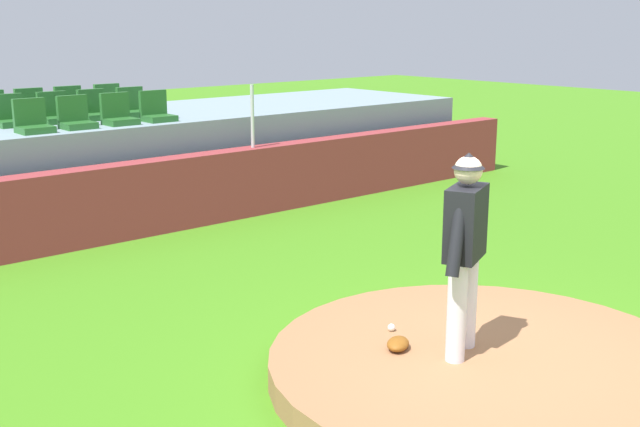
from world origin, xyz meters
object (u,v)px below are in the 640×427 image
(stadium_chair_10, at_px, (71,106))
(stadium_chair_11, at_px, (110,103))
(stadium_chair_2, at_px, (118,115))
(stadium_chair_4, at_px, (11,116))
(stadium_chair_0, at_px, (33,122))
(stadium_chair_1, at_px, (76,118))
(baseball, at_px, (391,327))
(stadium_chair_6, at_px, (94,110))
(fielding_glove, at_px, (398,344))
(stadium_chair_5, at_px, (55,113))
(pitcher, at_px, (465,240))
(stadium_chair_9, at_px, (32,109))
(stadium_chair_3, at_px, (156,112))
(stadium_chair_7, at_px, (133,107))

(stadium_chair_10, xyz_separation_m, stadium_chair_11, (0.75, 0.00, 0.00))
(stadium_chair_2, xyz_separation_m, stadium_chair_4, (-1.39, 0.90, 0.00))
(stadium_chair_0, height_order, stadium_chair_2, same)
(stadium_chair_10, height_order, stadium_chair_11, same)
(stadium_chair_1, height_order, stadium_chair_2, same)
(baseball, bearing_deg, stadium_chair_6, 85.55)
(stadium_chair_1, height_order, stadium_chair_6, same)
(fielding_glove, relative_size, stadium_chair_2, 0.60)
(stadium_chair_1, bearing_deg, stadium_chair_5, -92.58)
(stadium_chair_4, relative_size, stadium_chair_6, 1.00)
(stadium_chair_11, bearing_deg, pitcher, 82.52)
(fielding_glove, bearing_deg, stadium_chair_0, -117.79)
(stadium_chair_9, bearing_deg, pitcher, 91.44)
(stadium_chair_2, distance_m, stadium_chair_10, 1.76)
(stadium_chair_3, relative_size, stadium_chair_9, 1.00)
(stadium_chair_3, xyz_separation_m, stadium_chair_9, (-1.40, 1.78, 0.00))
(fielding_glove, xyz_separation_m, stadium_chair_2, (0.86, 7.06, 1.44))
(stadium_chair_0, xyz_separation_m, stadium_chair_11, (2.14, 1.82, 0.00))
(stadium_chair_4, height_order, stadium_chair_7, same)
(stadium_chair_5, distance_m, stadium_chair_6, 0.69)
(stadium_chair_2, bearing_deg, stadium_chair_3, 178.56)
(stadium_chair_2, xyz_separation_m, stadium_chair_3, (0.68, -0.02, 0.00))
(stadium_chair_0, distance_m, stadium_chair_4, 0.95)
(stadium_chair_3, height_order, stadium_chair_10, same)
(baseball, height_order, stadium_chair_0, stadium_chair_0)
(pitcher, bearing_deg, stadium_chair_3, 57.33)
(stadium_chair_10, distance_m, stadium_chair_11, 0.75)
(stadium_chair_1, bearing_deg, stadium_chair_4, -53.51)
(stadium_chair_5, xyz_separation_m, stadium_chair_10, (0.67, 0.89, 0.00))
(stadium_chair_11, bearing_deg, stadium_chair_3, 88.37)
(stadium_chair_7, bearing_deg, stadium_chair_5, -0.56)
(stadium_chair_5, height_order, stadium_chair_6, same)
(stadium_chair_5, height_order, stadium_chair_7, same)
(pitcher, relative_size, baseball, 25.06)
(stadium_chair_2, relative_size, stadium_chair_3, 1.00)
(fielding_glove, height_order, stadium_chair_1, stadium_chair_1)
(stadium_chair_5, distance_m, stadium_chair_7, 1.40)
(stadium_chair_1, height_order, stadium_chair_3, same)
(stadium_chair_5, bearing_deg, pitcher, 91.37)
(fielding_glove, height_order, stadium_chair_5, stadium_chair_5)
(stadium_chair_4, relative_size, stadium_chair_5, 1.00)
(stadium_chair_4, bearing_deg, stadium_chair_6, 179.16)
(stadium_chair_1, xyz_separation_m, stadium_chair_7, (1.44, 0.87, 0.00))
(stadium_chair_1, relative_size, stadium_chair_7, 1.00)
(stadium_chair_11, bearing_deg, baseball, 81.18)
(stadium_chair_9, relative_size, stadium_chair_11, 1.00)
(stadium_chair_3, bearing_deg, stadium_chair_11, -91.63)
(stadium_chair_2, height_order, stadium_chair_7, same)
(pitcher, relative_size, stadium_chair_0, 3.71)
(pitcher, height_order, stadium_chair_5, pitcher)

